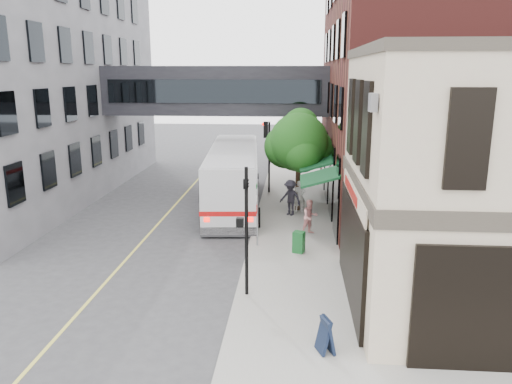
% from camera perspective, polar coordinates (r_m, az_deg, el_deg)
% --- Properties ---
extents(ground, '(120.00, 120.00, 0.00)m').
position_cam_1_polar(ground, '(16.07, -3.23, -15.02)').
color(ground, '#38383A').
rests_on(ground, ground).
extents(sidewalk_main, '(4.00, 60.00, 0.15)m').
position_cam_1_polar(sidewalk_main, '(28.98, 4.34, -1.63)').
color(sidewalk_main, gray).
rests_on(sidewalk_main, ground).
extents(brick_building, '(13.76, 18.00, 14.00)m').
position_cam_1_polar(brick_building, '(30.06, 20.31, 11.48)').
color(brick_building, '#4E1B18').
rests_on(brick_building, ground).
extents(skyway_bridge, '(14.00, 3.18, 3.00)m').
position_cam_1_polar(skyway_bridge, '(32.36, -4.49, 11.50)').
color(skyway_bridge, black).
rests_on(skyway_bridge, ground).
extents(traffic_signal_near, '(0.44, 0.22, 4.60)m').
position_cam_1_polar(traffic_signal_near, '(16.72, -1.21, -2.74)').
color(traffic_signal_near, black).
rests_on(traffic_signal_near, sidewalk_main).
extents(traffic_signal_far, '(0.53, 0.28, 4.50)m').
position_cam_1_polar(traffic_signal_far, '(31.31, 1.27, 5.65)').
color(traffic_signal_far, black).
rests_on(traffic_signal_far, sidewalk_main).
extents(street_sign_pole, '(0.08, 0.75, 3.00)m').
position_cam_1_polar(street_sign_pole, '(21.80, 0.14, -1.69)').
color(street_sign_pole, gray).
rests_on(street_sign_pole, sidewalk_main).
extents(street_tree, '(3.80, 3.20, 5.60)m').
position_cam_1_polar(street_tree, '(27.44, 4.89, 5.68)').
color(street_tree, '#382619').
rests_on(street_tree, sidewalk_main).
extents(lane_marking, '(0.12, 40.00, 0.01)m').
position_cam_1_polar(lane_marking, '(26.11, -11.27, -3.75)').
color(lane_marking, '#D8CC4C').
rests_on(lane_marking, ground).
extents(bus, '(3.78, 12.53, 3.32)m').
position_cam_1_polar(bus, '(29.06, -2.58, 2.06)').
color(bus, silver).
rests_on(bus, ground).
extents(pedestrian_a, '(0.65, 0.45, 1.73)m').
position_cam_1_polar(pedestrian_a, '(27.43, 5.02, -0.50)').
color(pedestrian_a, silver).
rests_on(pedestrian_a, sidewalk_main).
extents(pedestrian_b, '(1.01, 0.94, 1.66)m').
position_cam_1_polar(pedestrian_b, '(23.78, 6.19, -2.84)').
color(pedestrian_b, '#D98E8D').
rests_on(pedestrian_b, sidewalk_main).
extents(pedestrian_c, '(1.44, 1.27, 1.93)m').
position_cam_1_polar(pedestrian_c, '(26.71, 3.95, -0.64)').
color(pedestrian_c, black).
rests_on(pedestrian_c, sidewalk_main).
extents(newspaper_box, '(0.57, 0.54, 0.92)m').
position_cam_1_polar(newspaper_box, '(21.43, 4.91, -5.72)').
color(newspaper_box, '#124F1F').
rests_on(newspaper_box, sidewalk_main).
extents(sandwich_board, '(0.54, 0.66, 1.01)m').
position_cam_1_polar(sandwich_board, '(14.35, 7.96, -15.90)').
color(sandwich_board, black).
rests_on(sandwich_board, sidewalk_main).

